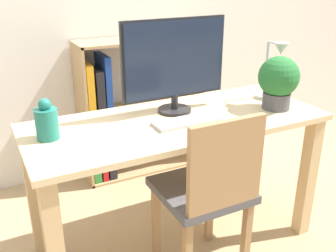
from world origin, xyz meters
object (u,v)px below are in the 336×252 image
at_px(vase, 47,122).
at_px(potted_plant, 278,81).
at_px(keyboard, 187,121).
at_px(desk_lamp, 274,66).
at_px(chair, 208,190).
at_px(bookshelf, 120,114).
at_px(monitor, 175,62).

distance_m(vase, potted_plant, 1.17).
distance_m(keyboard, potted_plant, 0.54).
bearing_deg(desk_lamp, vase, 178.26).
height_order(chair, bookshelf, bookshelf).
xyz_separation_m(potted_plant, chair, (-0.53, -0.19, -0.40)).
height_order(keyboard, desk_lamp, desk_lamp).
xyz_separation_m(desk_lamp, potted_plant, (-0.06, -0.11, -0.05)).
bearing_deg(chair, desk_lamp, 23.37).
bearing_deg(keyboard, desk_lamp, 7.83).
height_order(vase, bookshelf, bookshelf).
bearing_deg(bookshelf, potted_plant, -62.06).
bearing_deg(vase, bookshelf, 53.02).
distance_m(monitor, bookshelf, 0.95).
relative_size(chair, bookshelf, 0.89).
relative_size(desk_lamp, potted_plant, 1.19).
relative_size(vase, chair, 0.21).
bearing_deg(monitor, desk_lamp, -9.57).
relative_size(monitor, vase, 3.03).
relative_size(keyboard, potted_plant, 1.21).
bearing_deg(bookshelf, chair, -90.47).
distance_m(desk_lamp, potted_plant, 0.13).
xyz_separation_m(monitor, chair, (-0.03, -0.40, -0.51)).
xyz_separation_m(keyboard, vase, (-0.63, 0.12, 0.07)).
bearing_deg(keyboard, vase, 169.60).
relative_size(vase, potted_plant, 0.66).
bearing_deg(desk_lamp, keyboard, -172.17).
bearing_deg(chair, keyboard, 82.86).
distance_m(vase, chair, 0.78).
bearing_deg(monitor, keyboard, -96.64).
height_order(vase, potted_plant, potted_plant).
bearing_deg(desk_lamp, bookshelf, 123.61).
bearing_deg(monitor, potted_plant, -22.29).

